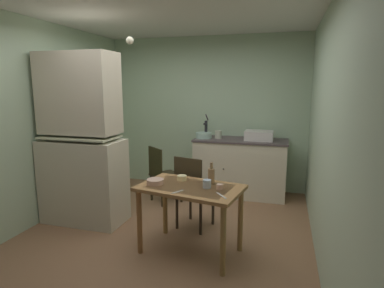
{
  "coord_description": "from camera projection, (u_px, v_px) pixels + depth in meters",
  "views": [
    {
      "loc": [
        1.33,
        -3.33,
        1.8
      ],
      "look_at": [
        0.3,
        0.23,
        1.11
      ],
      "focal_mm": 29.91,
      "sensor_mm": 36.0,
      "label": 1
    }
  ],
  "objects": [
    {
      "name": "counter_cabinet",
      "position": [
        240.0,
        167.0,
        5.27
      ],
      "size": [
        1.5,
        0.64,
        0.93
      ],
      "color": "beige",
      "rests_on": "ground"
    },
    {
      "name": "mixing_bowl_counter",
      "position": [
        204.0,
        135.0,
        5.3
      ],
      "size": [
        0.26,
        0.26,
        0.09
      ],
      "primitive_type": "cylinder",
      "color": "#ADD1C1",
      "rests_on": "counter_cabinet"
    },
    {
      "name": "mug_tall",
      "position": [
        207.0,
        184.0,
        3.31
      ],
      "size": [
        0.09,
        0.09,
        0.09
      ],
      "primitive_type": "cylinder",
      "color": "#9EB2C6",
      "rests_on": "dining_table"
    },
    {
      "name": "table_knife",
      "position": [
        221.0,
        196.0,
        3.09
      ],
      "size": [
        0.13,
        0.16,
        0.0
      ],
      "primitive_type": "cube",
      "rotation": [
        0.0,
        0.0,
        2.24
      ],
      "color": "silver",
      "rests_on": "dining_table"
    },
    {
      "name": "chair_far_side",
      "position": [
        192.0,
        191.0,
        3.99
      ],
      "size": [
        0.48,
        0.48,
        0.94
      ],
      "color": "#34271C",
      "rests_on": "ground"
    },
    {
      "name": "hand_pump",
      "position": [
        206.0,
        127.0,
        5.36
      ],
      "size": [
        0.05,
        0.27,
        0.39
      ],
      "color": "#232328",
      "rests_on": "counter_cabinet"
    },
    {
      "name": "pendant_bulb",
      "position": [
        130.0,
        40.0,
        3.37
      ],
      "size": [
        0.08,
        0.08,
        0.08
      ],
      "primitive_type": "sphere",
      "color": "#F9EFCC"
    },
    {
      "name": "teaspoon_near_bowl",
      "position": [
        178.0,
        192.0,
        3.19
      ],
      "size": [
        0.09,
        0.14,
        0.0
      ],
      "primitive_type": "cube",
      "rotation": [
        0.0,
        0.0,
        4.18
      ],
      "color": "beige",
      "rests_on": "dining_table"
    },
    {
      "name": "wall_left",
      "position": [
        31.0,
        124.0,
        4.08
      ],
      "size": [
        0.1,
        4.35,
        2.62
      ],
      "primitive_type": "cube",
      "color": "#B4CFAD",
      "rests_on": "ground"
    },
    {
      "name": "ground_plane",
      "position": [
        163.0,
        237.0,
        3.83
      ],
      "size": [
        5.25,
        5.25,
        0.0
      ],
      "primitive_type": "plane",
      "color": "#8F6547"
    },
    {
      "name": "teacup_cream",
      "position": [
        220.0,
        187.0,
        3.27
      ],
      "size": [
        0.07,
        0.07,
        0.06
      ],
      "primitive_type": "cylinder",
      "color": "tan",
      "rests_on": "dining_table"
    },
    {
      "name": "serving_bowl_wide",
      "position": [
        182.0,
        178.0,
        3.58
      ],
      "size": [
        0.11,
        0.11,
        0.06
      ],
      "primitive_type": "cylinder",
      "color": "beige",
      "rests_on": "dining_table"
    },
    {
      "name": "ceiling_slab",
      "position": [
        159.0,
        0.0,
        3.35
      ],
      "size": [
        3.55,
        4.35,
        0.1
      ],
      "primitive_type": "cube",
      "color": "white"
    },
    {
      "name": "soup_bowl_small",
      "position": [
        155.0,
        182.0,
        3.45
      ],
      "size": [
        0.18,
        0.18,
        0.06
      ],
      "primitive_type": "cylinder",
      "color": "tan",
      "rests_on": "dining_table"
    },
    {
      "name": "sink_basin",
      "position": [
        259.0,
        135.0,
        5.1
      ],
      "size": [
        0.44,
        0.34,
        0.15
      ],
      "color": "silver",
      "rests_on": "counter_cabinet"
    },
    {
      "name": "chair_by_counter",
      "position": [
        162.0,
        173.0,
        4.92
      ],
      "size": [
        0.56,
        0.56,
        0.88
      ],
      "color": "#302817",
      "rests_on": "ground"
    },
    {
      "name": "wall_right",
      "position": [
        331.0,
        136.0,
        3.11
      ],
      "size": [
        0.1,
        4.35,
        2.62
      ],
      "primitive_type": "cube",
      "color": "#B5CCB0",
      "rests_on": "ground"
    },
    {
      "name": "stoneware_crock",
      "position": [
        218.0,
        134.0,
        5.28
      ],
      "size": [
        0.11,
        0.11,
        0.13
      ],
      "primitive_type": "cylinder",
      "color": "beige",
      "rests_on": "counter_cabinet"
    },
    {
      "name": "glass_bottle",
      "position": [
        211.0,
        175.0,
        3.45
      ],
      "size": [
        0.07,
        0.07,
        0.24
      ],
      "color": "olive",
      "rests_on": "dining_table"
    },
    {
      "name": "dining_table",
      "position": [
        190.0,
        196.0,
        3.4
      ],
      "size": [
        1.17,
        0.83,
        0.74
      ],
      "color": "#A07041",
      "rests_on": "ground"
    },
    {
      "name": "hutch_cabinet",
      "position": [
        82.0,
        145.0,
        4.14
      ],
      "size": [
        1.06,
        0.54,
        2.2
      ],
      "color": "beige",
      "rests_on": "ground"
    },
    {
      "name": "wall_back",
      "position": [
        207.0,
        113.0,
        5.65
      ],
      "size": [
        3.55,
        0.1,
        2.62
      ],
      "primitive_type": "cube",
      "color": "#B1CDAB",
      "rests_on": "ground"
    }
  ]
}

